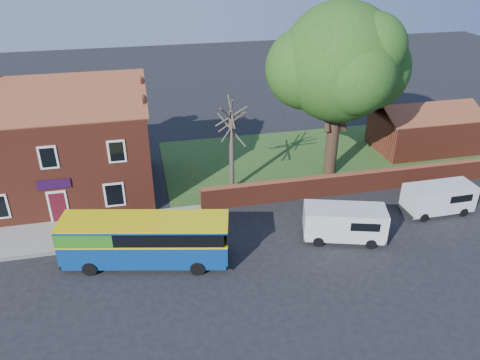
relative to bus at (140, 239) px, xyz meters
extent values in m
plane|color=black|center=(2.07, -2.14, -1.59)|extent=(120.00, 120.00, 0.00)
cube|color=gray|center=(-4.93, 3.61, -1.53)|extent=(18.00, 3.50, 0.12)
cube|color=slate|center=(-4.93, 1.86, -1.52)|extent=(18.00, 0.15, 0.14)
cube|color=#426B28|center=(15.07, 10.86, -1.57)|extent=(26.00, 12.00, 0.04)
cube|color=maroon|center=(-4.93, 9.36, 1.66)|extent=(12.00, 8.00, 6.50)
cube|color=brown|center=(-4.93, 7.36, 5.91)|extent=(12.30, 4.08, 2.16)
cube|color=brown|center=(-4.93, 11.36, 5.91)|extent=(12.30, 4.08, 2.16)
cube|color=black|center=(-4.93, 5.33, 3.01)|extent=(1.10, 0.06, 1.50)
cube|color=#4C0F19|center=(-4.93, 5.31, -0.49)|extent=(0.95, 0.04, 2.10)
cube|color=silver|center=(-4.93, 5.33, -0.44)|extent=(1.20, 0.06, 2.30)
cube|color=#270B34|center=(-4.93, 5.30, 1.21)|extent=(2.00, 0.06, 0.60)
cube|color=maroon|center=(15.07, 4.86, -0.84)|extent=(22.00, 0.30, 1.50)
cube|color=brown|center=(15.07, 4.86, -0.04)|extent=(22.00, 0.38, 0.10)
cube|color=maroon|center=(24.07, 10.86, -0.09)|extent=(8.00, 5.00, 3.00)
cube|color=brown|center=(24.07, 9.61, 1.96)|extent=(8.20, 2.56, 1.24)
cube|color=brown|center=(24.07, 12.11, 1.96)|extent=(8.20, 2.56, 1.24)
cube|color=navy|center=(0.29, -0.06, -0.55)|extent=(9.40, 4.18, 1.45)
cube|color=#DBC70B|center=(0.29, -0.06, 0.18)|extent=(9.42, 4.20, 0.10)
cube|color=black|center=(0.29, -0.06, 0.61)|extent=(9.04, 4.12, 0.72)
cube|color=#2B821C|center=(-2.65, 0.58, 0.61)|extent=(3.53, 2.93, 0.77)
cube|color=navy|center=(0.29, -0.06, 1.09)|extent=(9.40, 4.18, 0.14)
cube|color=#DBC70B|center=(0.29, -0.06, 1.17)|extent=(9.44, 4.23, 0.06)
cylinder|color=black|center=(-2.79, -0.47, -1.18)|extent=(0.86, 0.45, 0.82)
cylinder|color=black|center=(-2.34, 1.60, -1.18)|extent=(0.86, 0.45, 0.82)
cylinder|color=black|center=(2.91, -1.72, -1.18)|extent=(0.86, 0.45, 0.82)
cylinder|color=black|center=(3.36, 0.35, -1.18)|extent=(0.86, 0.45, 0.82)
cube|color=silver|center=(11.98, -0.30, -0.39)|extent=(5.16, 3.24, 1.83)
cube|color=black|center=(14.05, -0.92, -0.10)|extent=(0.55, 1.59, 0.72)
cube|color=black|center=(14.24, -0.98, -1.21)|extent=(0.66, 1.87, 0.23)
cylinder|color=black|center=(10.25, -0.71, -1.27)|extent=(0.67, 0.40, 0.64)
cylinder|color=black|center=(10.77, 1.02, -1.27)|extent=(0.67, 0.40, 0.64)
cylinder|color=black|center=(13.19, -1.61, -1.27)|extent=(0.67, 0.40, 0.64)
cylinder|color=black|center=(13.72, 0.12, -1.27)|extent=(0.67, 0.40, 0.64)
cube|color=silver|center=(19.29, 1.19, -0.46)|extent=(4.53, 1.84, 1.72)
cube|color=black|center=(21.33, 1.20, -0.19)|extent=(0.09, 1.54, 0.68)
cube|color=black|center=(21.51, 1.20, -1.23)|extent=(0.11, 1.81, 0.22)
cylinder|color=black|center=(17.85, 0.33, -1.29)|extent=(0.60, 0.22, 0.60)
cylinder|color=black|center=(17.84, 2.02, -1.29)|extent=(0.60, 0.22, 0.60)
cylinder|color=black|center=(20.74, 0.35, -1.29)|extent=(0.60, 0.22, 0.60)
cylinder|color=black|center=(20.73, 2.04, -1.29)|extent=(0.60, 0.22, 0.60)
cylinder|color=black|center=(14.51, 8.02, 1.05)|extent=(0.92, 0.92, 5.28)
sphere|color=#3A6D22|center=(14.51, 8.02, 7.01)|extent=(8.26, 8.26, 8.26)
sphere|color=#3A6D22|center=(16.92, 8.48, 6.32)|extent=(5.97, 5.97, 5.97)
sphere|color=#3A6D22|center=(12.33, 8.71, 6.55)|extent=(5.74, 5.74, 5.74)
cylinder|color=#4C4238|center=(6.68, 7.23, 1.42)|extent=(0.34, 0.34, 6.02)
cylinder|color=#4C4238|center=(6.68, 7.23, 3.57)|extent=(0.35, 2.94, 2.37)
cylinder|color=#4C4238|center=(6.68, 7.23, 3.36)|extent=(1.53, 2.17, 2.17)
cylinder|color=#4C4238|center=(6.68, 7.23, 3.79)|extent=(2.47, 1.13, 2.40)
camera|label=1|loc=(0.75, -21.88, 14.92)|focal=35.00mm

